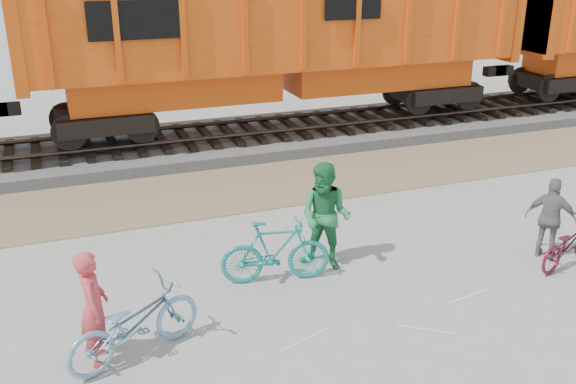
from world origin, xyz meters
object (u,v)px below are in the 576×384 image
at_px(bicycle_blue, 134,323).
at_px(person_man, 326,217).
at_px(bicycle_maroon, 569,243).
at_px(hopper_car_center, 282,36).
at_px(person_solo, 94,308).
at_px(person_woman, 551,218).
at_px(bicycle_teal, 275,251).

distance_m(bicycle_blue, person_man, 3.88).
bearing_deg(bicycle_maroon, hopper_car_center, -5.75).
distance_m(bicycle_blue, person_solo, 0.59).
bearing_deg(hopper_car_center, person_solo, -123.43).
distance_m(person_man, person_woman, 4.11).
xyz_separation_m(bicycle_maroon, person_man, (-4.06, 1.49, 0.54)).
relative_size(hopper_car_center, person_solo, 8.45).
xyz_separation_m(bicycle_blue, person_woman, (7.49, 0.45, 0.23)).
xyz_separation_m(hopper_car_center, person_solo, (-6.09, -9.23, -2.18)).
xyz_separation_m(hopper_car_center, bicycle_teal, (-3.06, -7.99, -2.45)).
bearing_deg(person_solo, person_man, -66.53).
relative_size(bicycle_teal, person_man, 0.96).
xyz_separation_m(person_solo, person_man, (4.03, 1.44, 0.13)).
distance_m(hopper_car_center, person_man, 8.31).
xyz_separation_m(bicycle_blue, bicycle_maroon, (7.59, 0.05, -0.11)).
bearing_deg(bicycle_blue, bicycle_maroon, -112.19).
bearing_deg(person_woman, bicycle_blue, 52.97).
height_order(bicycle_maroon, person_woman, person_woman).
bearing_deg(hopper_car_center, person_man, -104.82).
xyz_separation_m(bicycle_maroon, person_solo, (-8.09, 0.05, 0.40)).
xyz_separation_m(person_solo, person_woman, (7.99, 0.35, -0.07)).
bearing_deg(person_man, hopper_car_center, 118.09).
xyz_separation_m(bicycle_teal, person_woman, (4.96, -0.89, 0.21)).
bearing_deg(person_woman, person_man, 34.14).
distance_m(hopper_car_center, person_solo, 11.27).
height_order(bicycle_blue, bicycle_maroon, bicycle_blue).
relative_size(bicycle_maroon, person_woman, 1.06).
height_order(bicycle_teal, person_solo, person_solo).
bearing_deg(bicycle_maroon, bicycle_blue, 72.48).
bearing_deg(person_woman, person_solo, 52.04).
bearing_deg(person_solo, bicycle_teal, -63.93).
bearing_deg(bicycle_blue, person_solo, 56.11).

